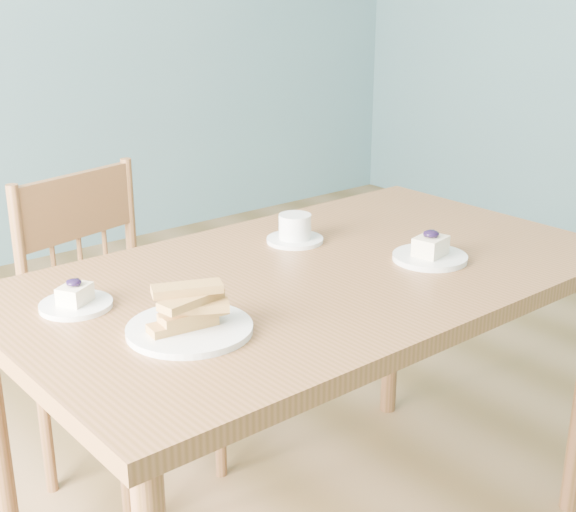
# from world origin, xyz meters

# --- Properties ---
(room) EXTENTS (5.01, 5.01, 2.71)m
(room) POSITION_xyz_m (0.00, 0.00, 1.35)
(room) COLOR #9B7348
(room) RESTS_ON ground
(dining_table) EXTENTS (1.45, 0.84, 0.77)m
(dining_table) POSITION_xyz_m (-0.30, -0.11, 0.69)
(dining_table) COLOR brown
(dining_table) RESTS_ON ground
(dining_chair) EXTENTS (0.50, 0.48, 0.92)m
(dining_chair) POSITION_xyz_m (-0.53, 0.46, 0.47)
(dining_chair) COLOR brown
(dining_chair) RESTS_ON ground
(cheesecake_plate_near) EXTENTS (0.18, 0.18, 0.08)m
(cheesecake_plate_near) POSITION_xyz_m (-0.04, -0.23, 0.79)
(cheesecake_plate_near) COLOR white
(cheesecake_plate_near) RESTS_ON dining_table
(cheesecake_plate_far) EXTENTS (0.15, 0.15, 0.06)m
(cheesecake_plate_far) POSITION_xyz_m (-0.83, 0.03, 0.79)
(cheesecake_plate_far) COLOR white
(cheesecake_plate_far) RESTS_ON dining_table
(coffee_cup) EXTENTS (0.15, 0.15, 0.07)m
(coffee_cup) POSITION_xyz_m (-0.20, 0.08, 0.80)
(coffee_cup) COLOR white
(coffee_cup) RESTS_ON dining_table
(biscotti_plate) EXTENTS (0.24, 0.24, 0.10)m
(biscotti_plate) POSITION_xyz_m (-0.71, -0.22, 0.80)
(biscotti_plate) COLOR white
(biscotti_plate) RESTS_ON dining_table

